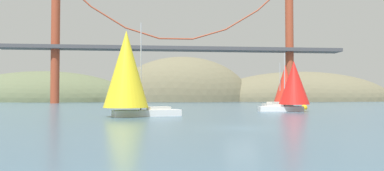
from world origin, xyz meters
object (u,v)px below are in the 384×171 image
at_px(channel_buoy, 304,107).
at_px(sailboat_red_spinnaker, 293,85).
at_px(sailboat_scarlet_sail, 285,85).
at_px(sailboat_yellow_sail, 127,71).

bearing_deg(channel_buoy, sailboat_red_spinnaker, -122.92).
bearing_deg(sailboat_scarlet_sail, sailboat_yellow_sail, -131.24).
relative_size(sailboat_red_spinnaker, sailboat_scarlet_sail, 0.93).
bearing_deg(channel_buoy, sailboat_yellow_sail, -145.54).
bearing_deg(sailboat_yellow_sail, sailboat_scarlet_sail, 48.76).
bearing_deg(sailboat_yellow_sail, channel_buoy, 34.46).
xyz_separation_m(sailboat_scarlet_sail, channel_buoy, (-2.35, -16.29, -4.63)).
bearing_deg(sailboat_red_spinnaker, channel_buoy, 57.08).
xyz_separation_m(sailboat_yellow_sail, channel_buoy, (29.93, 20.54, -4.91)).
distance_m(sailboat_yellow_sail, channel_buoy, 36.63).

